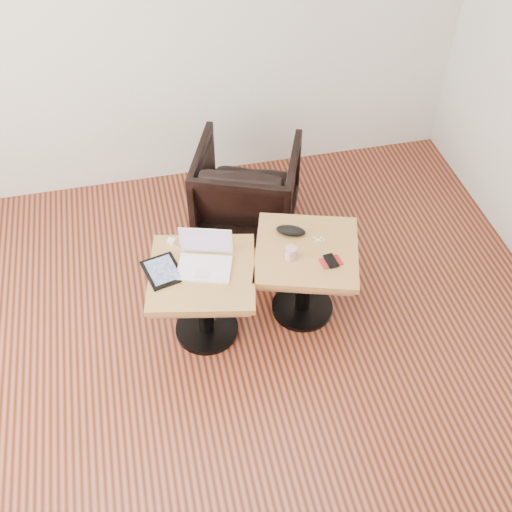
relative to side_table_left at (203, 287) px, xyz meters
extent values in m
cube|color=#3E190C|center=(-0.05, -0.64, -0.41)|extent=(4.50, 4.50, 0.01)
cube|color=silver|center=(-0.05, 1.61, 0.94)|extent=(4.50, 0.02, 2.70)
cylinder|color=black|center=(0.00, 0.00, -0.39)|extent=(0.39, 0.39, 0.03)
cylinder|color=black|center=(0.00, 0.00, -0.14)|extent=(0.10, 0.10, 0.47)
cube|color=brown|center=(0.00, 0.00, 0.08)|extent=(0.65, 0.65, 0.04)
cube|color=olive|center=(0.00, 0.00, 0.12)|extent=(0.70, 0.70, 0.04)
cylinder|color=black|center=(0.63, 0.04, -0.39)|extent=(0.39, 0.39, 0.03)
cylinder|color=black|center=(0.63, 0.04, -0.14)|extent=(0.10, 0.10, 0.47)
cube|color=brown|center=(0.63, 0.04, 0.08)|extent=(0.69, 0.69, 0.04)
cube|color=olive|center=(0.63, 0.04, 0.12)|extent=(0.75, 0.75, 0.04)
cube|color=white|center=(0.02, 0.01, 0.14)|extent=(0.35, 0.29, 0.02)
cube|color=silver|center=(0.03, 0.04, 0.15)|extent=(0.27, 0.17, 0.00)
cube|color=silver|center=(0.00, -0.05, 0.15)|extent=(0.09, 0.08, 0.00)
cube|color=white|center=(0.05, 0.12, 0.25)|extent=(0.30, 0.12, 0.20)
cube|color=brown|center=(0.05, 0.12, 0.25)|extent=(0.26, 0.10, 0.17)
cube|color=black|center=(-0.22, 0.04, 0.14)|extent=(0.24, 0.28, 0.02)
cube|color=#191E38|center=(-0.22, 0.04, 0.15)|extent=(0.20, 0.23, 0.00)
cube|color=white|center=(-0.14, 0.27, 0.15)|extent=(0.06, 0.06, 0.02)
ellipsoid|color=black|center=(0.57, 0.18, 0.16)|extent=(0.19, 0.15, 0.06)
cylinder|color=#C74867|center=(0.51, -0.01, 0.18)|extent=(0.08, 0.08, 0.08)
sphere|color=white|center=(0.72, 0.09, 0.14)|extent=(0.01, 0.01, 0.01)
sphere|color=white|center=(0.74, 0.11, 0.14)|extent=(0.01, 0.01, 0.01)
sphere|color=white|center=(0.70, 0.11, 0.14)|extent=(0.01, 0.01, 0.01)
sphere|color=white|center=(0.74, 0.08, 0.14)|extent=(0.01, 0.01, 0.01)
sphere|color=white|center=(0.70, 0.08, 0.14)|extent=(0.01, 0.01, 0.01)
cylinder|color=white|center=(0.72, 0.09, 0.14)|extent=(0.07, 0.04, 0.00)
cube|color=maroon|center=(0.73, -0.09, 0.14)|extent=(0.13, 0.10, 0.01)
cube|color=black|center=(0.73, -0.09, 0.15)|extent=(0.07, 0.11, 0.01)
imported|color=black|center=(0.46, 0.93, -0.09)|extent=(0.89, 0.90, 0.64)
camera|label=1|loc=(-0.25, -2.49, 2.77)|focal=45.00mm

